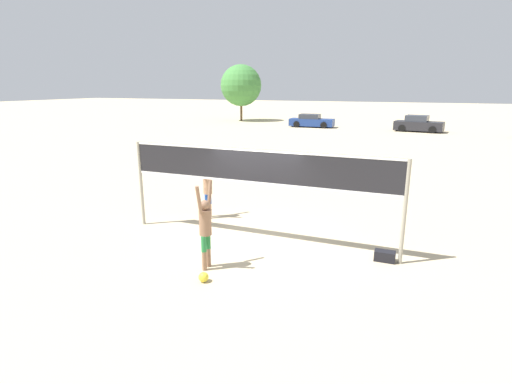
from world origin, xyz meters
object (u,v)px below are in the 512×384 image
object	(u,v)px
tree_left_cluster	(241,85)
parked_car_far	(418,124)
volleyball_net	(256,173)
player_blocker	(208,187)
parked_car_mid	(311,121)
player_spiker	(205,225)
volleyball	(204,277)
gear_bag	(385,256)

from	to	relation	value
tree_left_cluster	parked_car_far	bearing A→B (deg)	-12.77
volleyball_net	player_blocker	bearing A→B (deg)	149.23
volleyball_net	parked_car_mid	distance (m)	31.55
player_spiker	parked_car_far	xyz separation A→B (m)	(4.15, 32.53, -0.41)
parked_car_mid	parked_car_far	distance (m)	10.18
player_blocker	parked_car_mid	size ratio (longest dim) A/B	0.43
volleyball_net	parked_car_mid	xyz separation A→B (m)	(-6.46, 30.85, -1.31)
player_spiker	player_blocker	size ratio (longest dim) A/B	1.05
volleyball_net	player_spiker	size ratio (longest dim) A/B	3.68
volleyball	parked_car_mid	xyz separation A→B (m)	(-6.29, 33.44, 0.49)
volleyball_net	tree_left_cluster	xyz separation A→B (m)	(-16.20, 35.07, 2.22)
parked_car_far	volleyball	bearing A→B (deg)	-88.29
player_spiker	tree_left_cluster	xyz separation A→B (m)	(-15.77, 37.05, 3.06)
volleyball	player_spiker	bearing A→B (deg)	113.30
player_blocker	tree_left_cluster	xyz separation A→B (m)	(-14.02, 33.77, 3.11)
player_spiker	tree_left_cluster	world-z (taller)	tree_left_cluster
parked_car_far	gear_bag	bearing A→B (deg)	-82.25
parked_car_mid	tree_left_cluster	distance (m)	11.19
player_spiker	volleyball	bearing A→B (deg)	-156.70
volleyball_net	parked_car_mid	size ratio (longest dim) A/B	1.67
player_blocker	tree_left_cluster	bearing A→B (deg)	-157.45
gear_bag	tree_left_cluster	xyz separation A→B (m)	(-19.57, 35.07, 4.00)
parked_car_mid	tree_left_cluster	world-z (taller)	tree_left_cluster
parked_car_mid	parked_car_far	world-z (taller)	parked_car_far
gear_bag	parked_car_mid	world-z (taller)	parked_car_mid
player_spiker	parked_car_far	bearing A→B (deg)	-7.28
volleyball	parked_car_far	size ratio (longest dim) A/B	0.05
tree_left_cluster	gear_bag	bearing A→B (deg)	-60.83
player_blocker	volleyball	world-z (taller)	player_blocker
volleyball	parked_car_mid	bearing A→B (deg)	100.65
gear_bag	parked_car_far	xyz separation A→B (m)	(0.35, 30.56, 0.54)
parked_car_far	tree_left_cluster	world-z (taller)	tree_left_cluster
player_spiker	parked_car_mid	size ratio (longest dim) A/B	0.45
player_blocker	volleyball	xyz separation A→B (m)	(2.01, -3.89, -0.91)
volleyball_net	volleyball	size ratio (longest dim) A/B	34.58
gear_bag	parked_car_far	world-z (taller)	parked_car_far
gear_bag	parked_car_far	size ratio (longest dim) A/B	0.11
volleyball_net	gear_bag	bearing A→B (deg)	-0.03
volleyball_net	tree_left_cluster	distance (m)	38.70
volleyball_net	parked_car_far	xyz separation A→B (m)	(3.72, 30.56, -1.25)
volleyball	parked_car_far	bearing A→B (deg)	83.31
player_spiker	tree_left_cluster	size ratio (longest dim) A/B	0.31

